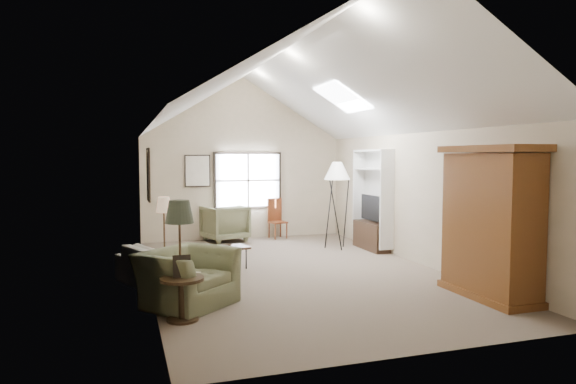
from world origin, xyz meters
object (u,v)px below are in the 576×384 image
object	(u,v)px
side_table	(182,299)
side_chair	(278,218)
sofa	(171,269)
armoire	(491,222)
armchair_near	(187,278)
coffee_table	(226,258)
armchair_far	(225,223)

from	to	relation	value
side_table	side_chair	world-z (taller)	side_chair
side_chair	sofa	bearing A→B (deg)	-136.86
armoire	armchair_near	bearing A→B (deg)	167.48
sofa	side_chair	size ratio (longest dim) A/B	2.19
coffee_table	side_chair	size ratio (longest dim) A/B	0.80
coffee_table	side_chair	distance (m)	3.66
armoire	coffee_table	distance (m)	4.55
armoire	sofa	bearing A→B (deg)	156.69
armchair_near	armchair_far	distance (m)	5.38
armoire	armchair_far	distance (m)	6.71
sofa	armchair_near	distance (m)	0.96
sofa	side_table	bearing A→B (deg)	155.91
armoire	side_table	bearing A→B (deg)	176.25
armchair_near	side_chair	distance (m)	5.90
armchair_near	side_chair	size ratio (longest dim) A/B	1.18
armchair_near	side_table	world-z (taller)	armchair_near
armchair_far	armoire	bearing A→B (deg)	97.92
sofa	side_table	xyz separation A→B (m)	(0.00, -1.60, -0.05)
armoire	armchair_far	xyz separation A→B (m)	(-2.73, 6.10, -0.66)
sofa	coffee_table	bearing A→B (deg)	-68.34
coffee_table	side_table	xyz separation A→B (m)	(-1.08, -2.71, 0.07)
armchair_near	coffee_table	world-z (taller)	armchair_near
armchair_far	side_table	xyz separation A→B (m)	(-1.65, -5.81, -0.16)
armchair_near	side_chair	world-z (taller)	side_chair
armoire	armchair_far	bearing A→B (deg)	114.07
armchair_near	armchair_far	size ratio (longest dim) A/B	1.23
armchair_near	coffee_table	distance (m)	2.27
armoire	armchair_near	size ratio (longest dim) A/B	1.87
coffee_table	side_table	distance (m)	2.92
sofa	armchair_near	size ratio (longest dim) A/B	1.86
armchair_far	side_table	bearing A→B (deg)	57.96
armoire	coffee_table	bearing A→B (deg)	137.73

